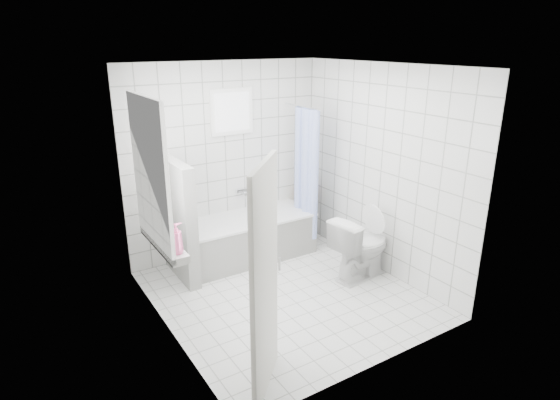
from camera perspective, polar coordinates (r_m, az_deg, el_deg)
ground at (r=5.62m, az=0.71°, el=-11.42°), size 3.00×3.00×0.00m
ceiling at (r=4.85m, az=0.84°, el=16.09°), size 3.00×3.00×0.00m
wall_back at (r=6.35m, az=-6.63°, el=4.78°), size 2.80×0.02×2.60m
wall_front at (r=3.99m, az=12.59°, el=-4.28°), size 2.80×0.02×2.60m
wall_left at (r=4.52m, az=-14.29°, el=-1.61°), size 0.02×3.00×2.60m
wall_right at (r=5.94m, az=12.21°, el=3.46°), size 0.02×3.00×2.60m
window_left at (r=4.72m, az=-15.23°, el=3.00°), size 0.01×0.90×1.40m
window_back at (r=6.23m, az=-5.83°, el=10.63°), size 0.50×0.01×0.50m
window_sill at (r=4.98m, az=-14.01°, el=-5.13°), size 0.18×1.02×0.08m
door at (r=3.80m, az=-1.87°, el=-10.08°), size 0.58×0.61×2.00m
bathtub at (r=6.41m, az=-3.94°, el=-4.56°), size 1.80×0.77×0.58m
partition_wall at (r=5.83m, az=-12.19°, el=-2.52°), size 0.15×0.85×1.50m
tiled_ledge at (r=7.16m, az=3.04°, el=-2.07°), size 0.40×0.24×0.55m
toilet at (r=5.91m, az=9.86°, el=-5.65°), size 0.86×0.56×0.82m
curtain_rod at (r=6.35m, az=2.64°, el=11.32°), size 0.02×0.80×0.02m
shower_curtain at (r=6.43m, az=3.18°, el=3.20°), size 0.14×0.48×1.78m
tub_faucet at (r=6.53m, az=-4.68°, el=1.13°), size 0.18×0.06×0.06m
sill_bottles at (r=4.82m, az=-13.67°, el=-3.57°), size 0.15×0.77×0.31m
ledge_bottles at (r=7.00m, az=3.15°, el=0.79°), size 0.19×0.19×0.24m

